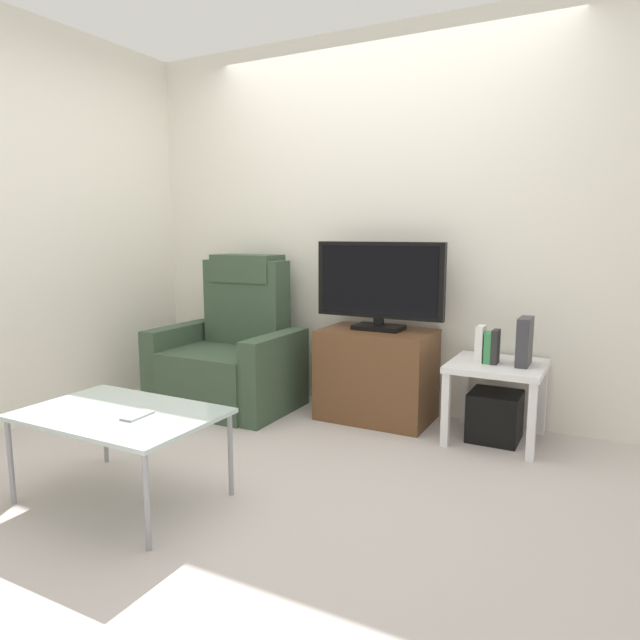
% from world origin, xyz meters
% --- Properties ---
extents(ground_plane, '(6.40, 6.40, 0.00)m').
position_xyz_m(ground_plane, '(0.00, 0.00, 0.00)').
color(ground_plane, '#BCB2AD').
extents(wall_back, '(6.40, 0.06, 2.60)m').
position_xyz_m(wall_back, '(0.00, 1.13, 1.30)').
color(wall_back, silver).
rests_on(wall_back, ground).
extents(wall_side, '(0.06, 4.48, 2.60)m').
position_xyz_m(wall_side, '(-1.88, 0.00, 1.30)').
color(wall_side, silver).
rests_on(wall_side, ground).
extents(tv_stand, '(0.73, 0.47, 0.60)m').
position_xyz_m(tv_stand, '(0.12, 0.84, 0.30)').
color(tv_stand, brown).
rests_on(tv_stand, ground).
extents(television, '(0.87, 0.20, 0.58)m').
position_xyz_m(television, '(0.12, 0.85, 0.91)').
color(television, black).
rests_on(television, tv_stand).
extents(recliner_armchair, '(0.98, 0.78, 1.08)m').
position_xyz_m(recliner_armchair, '(-0.94, 0.65, 0.37)').
color(recliner_armchair, '#384C38').
rests_on(recliner_armchair, ground).
extents(side_table, '(0.54, 0.54, 0.47)m').
position_xyz_m(side_table, '(0.90, 0.80, 0.40)').
color(side_table, white).
rests_on(side_table, ground).
extents(subwoofer_box, '(0.29, 0.29, 0.29)m').
position_xyz_m(subwoofer_box, '(0.90, 0.80, 0.15)').
color(subwoofer_box, black).
rests_on(subwoofer_box, ground).
extents(book_leftmost, '(0.04, 0.12, 0.22)m').
position_xyz_m(book_leftmost, '(0.80, 0.78, 0.58)').
color(book_leftmost, white).
rests_on(book_leftmost, side_table).
extents(book_middle, '(0.04, 0.10, 0.18)m').
position_xyz_m(book_middle, '(0.85, 0.78, 0.57)').
color(book_middle, '#388C4C').
rests_on(book_middle, side_table).
extents(book_rightmost, '(0.04, 0.11, 0.20)m').
position_xyz_m(book_rightmost, '(0.89, 0.78, 0.58)').
color(book_rightmost, '#262626').
rests_on(book_rightmost, side_table).
extents(game_console, '(0.07, 0.20, 0.28)m').
position_xyz_m(game_console, '(1.05, 0.81, 0.62)').
color(game_console, '#333338').
rests_on(game_console, side_table).
extents(coffee_table, '(0.90, 0.60, 0.43)m').
position_xyz_m(coffee_table, '(-0.48, -0.81, 0.40)').
color(coffee_table, '#B2C6C1').
rests_on(coffee_table, ground).
extents(cell_phone, '(0.08, 0.15, 0.01)m').
position_xyz_m(cell_phone, '(-0.36, -0.82, 0.43)').
color(cell_phone, '#B7B7BC').
rests_on(cell_phone, coffee_table).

